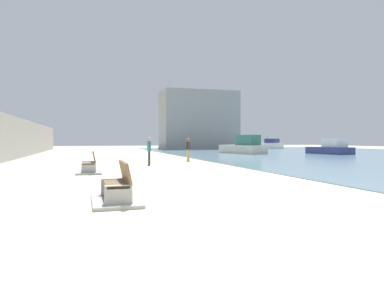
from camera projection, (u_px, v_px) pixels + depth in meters
name	position (u px, v px, depth m)	size (l,w,h in m)	color
ground_plane	(116.00, 161.00, 24.53)	(120.00, 120.00, 0.00)	beige
bench_near	(117.00, 192.00, 8.30)	(1.13, 2.12, 0.98)	#9E9E99
bench_far	(89.00, 168.00, 15.58)	(1.12, 2.11, 0.98)	#9E9E99
person_walking	(149.00, 149.00, 20.24)	(0.27, 0.51, 1.66)	#333338
person_standing	(188.00, 148.00, 23.93)	(0.42, 0.38, 1.61)	gold
boat_far_left	(269.00, 145.00, 56.77)	(4.19, 4.87, 6.16)	white
boat_distant	(331.00, 148.00, 35.21)	(2.84, 4.77, 1.62)	navy
boat_nearest	(244.00, 147.00, 36.41)	(3.65, 5.73, 1.95)	beige
harbor_building	(199.00, 120.00, 55.62)	(12.00, 6.00, 9.23)	gray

